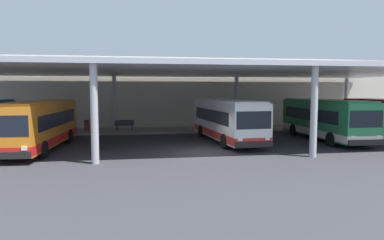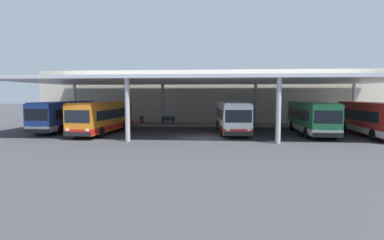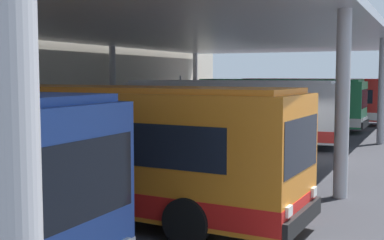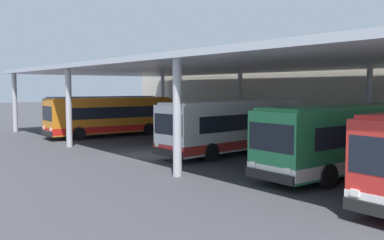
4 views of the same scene
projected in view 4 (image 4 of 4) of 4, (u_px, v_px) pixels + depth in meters
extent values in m
plane|color=#333338|center=(150.00, 154.00, 25.68)|extent=(200.00, 200.00, 0.00)
cube|color=gray|center=(280.00, 139.00, 32.91)|extent=(42.00, 4.50, 0.18)
cube|color=beige|center=(307.00, 92.00, 34.64)|extent=(48.00, 1.60, 7.27)
cube|color=silver|center=(219.00, 66.00, 28.66)|extent=(40.00, 17.00, 0.30)
cylinder|color=#B2B2B7|center=(15.00, 103.00, 38.46)|extent=(0.40, 0.40, 5.25)
cylinder|color=#B2B2B7|center=(163.00, 100.00, 48.31)|extent=(0.40, 0.40, 5.25)
cylinder|color=#B2B2B7|center=(69.00, 108.00, 28.78)|extent=(0.40, 0.40, 5.25)
cylinder|color=#B2B2B7|center=(240.00, 103.00, 38.63)|extent=(0.40, 0.40, 5.25)
cylinder|color=#B2B2B7|center=(177.00, 118.00, 19.11)|extent=(0.40, 0.40, 5.25)
cylinder|color=#B2B2B7|center=(369.00, 108.00, 28.96)|extent=(0.40, 0.40, 5.25)
cube|color=#284CA8|center=(103.00, 112.00, 40.37)|extent=(2.63, 10.43, 2.70)
cube|color=silver|center=(103.00, 123.00, 40.45)|extent=(2.65, 10.45, 0.50)
cube|color=black|center=(105.00, 109.00, 40.44)|extent=(2.65, 8.56, 0.90)
cube|color=black|center=(49.00, 110.00, 37.23)|extent=(2.30, 0.15, 1.10)
cube|color=black|center=(48.00, 127.00, 37.29)|extent=(2.45, 0.19, 0.36)
cube|color=#2A50B0|center=(103.00, 97.00, 40.27)|extent=(2.43, 10.01, 0.12)
cube|color=yellow|center=(49.00, 101.00, 37.19)|extent=(1.75, 0.14, 0.28)
cube|color=white|center=(45.00, 123.00, 37.98)|extent=(0.28, 0.08, 0.20)
cube|color=white|center=(52.00, 124.00, 36.55)|extent=(0.28, 0.08, 0.20)
cylinder|color=black|center=(65.00, 126.00, 39.48)|extent=(0.29, 1.00, 1.00)
cylinder|color=black|center=(76.00, 128.00, 37.54)|extent=(0.29, 1.00, 1.00)
cylinder|color=black|center=(124.00, 122.00, 43.16)|extent=(0.29, 1.00, 1.00)
cylinder|color=black|center=(136.00, 124.00, 41.22)|extent=(0.29, 1.00, 1.00)
cube|color=orange|center=(111.00, 115.00, 35.38)|extent=(2.99, 10.51, 2.70)
cube|color=red|center=(111.00, 128.00, 35.46)|extent=(3.01, 10.53, 0.50)
cube|color=black|center=(112.00, 112.00, 35.45)|extent=(2.94, 8.64, 0.90)
cube|color=black|center=(48.00, 113.00, 32.38)|extent=(2.30, 0.23, 1.10)
cube|color=black|center=(47.00, 133.00, 32.44)|extent=(2.45, 0.28, 0.36)
cube|color=orange|center=(111.00, 98.00, 35.28)|extent=(2.77, 10.08, 0.12)
cube|color=yellow|center=(48.00, 102.00, 32.34)|extent=(1.75, 0.20, 0.28)
cube|color=white|center=(44.00, 128.00, 33.15)|extent=(0.28, 0.09, 0.20)
cube|color=white|center=(51.00, 130.00, 31.69)|extent=(0.28, 0.09, 0.20)
cylinder|color=black|center=(68.00, 131.00, 34.61)|extent=(0.33, 1.01, 1.00)
cylinder|color=black|center=(79.00, 134.00, 32.61)|extent=(0.33, 1.01, 1.00)
cylinder|color=black|center=(135.00, 127.00, 38.12)|extent=(0.33, 1.01, 1.00)
cylinder|color=black|center=(149.00, 129.00, 36.13)|extent=(0.33, 1.01, 1.00)
cube|color=white|center=(234.00, 125.00, 26.06)|extent=(3.28, 10.56, 2.70)
cube|color=red|center=(234.00, 142.00, 26.14)|extent=(3.30, 10.58, 0.50)
cube|color=black|center=(236.00, 120.00, 26.14)|extent=(3.17, 8.69, 0.90)
cube|color=black|center=(169.00, 124.00, 22.57)|extent=(2.30, 0.29, 1.10)
cube|color=black|center=(168.00, 153.00, 22.62)|extent=(2.46, 0.34, 0.36)
cube|color=white|center=(235.00, 102.00, 25.96)|extent=(3.04, 10.13, 0.12)
cube|color=yellow|center=(169.00, 109.00, 22.53)|extent=(1.75, 0.25, 0.28)
cube|color=white|center=(157.00, 145.00, 23.26)|extent=(0.29, 0.10, 0.20)
cube|color=white|center=(179.00, 148.00, 21.94)|extent=(0.29, 0.10, 0.20)
cylinder|color=black|center=(181.00, 148.00, 24.88)|extent=(0.35, 1.02, 1.00)
cylinder|color=black|center=(211.00, 153.00, 23.08)|extent=(0.35, 1.02, 1.00)
cylinder|color=black|center=(249.00, 139.00, 28.98)|extent=(0.35, 1.02, 1.00)
cylinder|color=black|center=(279.00, 143.00, 27.17)|extent=(0.35, 1.02, 1.00)
cube|color=#28844C|center=(348.00, 137.00, 19.73)|extent=(2.70, 10.45, 2.70)
cube|color=white|center=(348.00, 159.00, 19.81)|extent=(2.72, 10.47, 0.50)
cube|color=black|center=(350.00, 131.00, 19.80)|extent=(2.71, 8.58, 0.90)
cube|color=black|center=(271.00, 138.00, 16.61)|extent=(2.30, 0.16, 1.10)
cube|color=black|center=(269.00, 176.00, 16.67)|extent=(2.45, 0.21, 0.36)
cube|color=#2A8B50|center=(349.00, 107.00, 19.63)|extent=(2.49, 10.03, 0.12)
cube|color=yellow|center=(272.00, 116.00, 16.57)|extent=(1.75, 0.15, 0.28)
cube|color=white|center=(253.00, 164.00, 17.37)|extent=(0.28, 0.09, 0.20)
cube|color=white|center=(288.00, 171.00, 15.94)|extent=(0.28, 0.09, 0.20)
cylinder|color=black|center=(280.00, 167.00, 18.86)|extent=(0.30, 1.01, 1.00)
cylinder|color=black|center=(328.00, 176.00, 16.91)|extent=(0.30, 1.01, 1.00)
cylinder|color=black|center=(358.00, 154.00, 22.51)|extent=(0.30, 1.01, 1.00)
cube|color=black|center=(384.00, 212.00, 11.89)|extent=(2.45, 0.19, 0.36)
cube|color=white|center=(355.00, 193.00, 12.58)|extent=(0.28, 0.08, 0.20)
cylinder|color=black|center=(380.00, 194.00, 14.08)|extent=(0.29, 1.00, 1.00)
cube|color=#383D47|center=(233.00, 127.00, 36.93)|extent=(1.80, 0.44, 0.08)
cube|color=#383D47|center=(235.00, 124.00, 37.04)|extent=(1.80, 0.06, 0.44)
cube|color=#2D2D33|center=(228.00, 129.00, 37.50)|extent=(0.10, 0.36, 0.45)
cube|color=#2D2D33|center=(239.00, 130.00, 36.40)|extent=(0.10, 0.36, 0.45)
cylinder|color=maroon|center=(205.00, 124.00, 39.32)|extent=(0.48, 0.48, 0.90)
cylinder|color=black|center=(205.00, 119.00, 39.29)|extent=(0.52, 0.52, 0.08)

